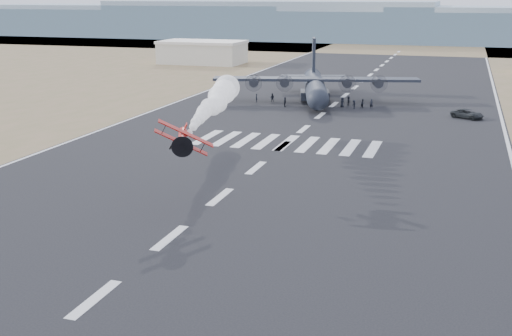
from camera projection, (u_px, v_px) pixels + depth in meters
The scene contains 20 objects.
ground at pixel (94, 299), 43.81m from camera, with size 500.00×500.00×0.00m, color black.
scrub_far at pixel (405, 46), 255.02m from camera, with size 500.00×80.00×0.00m, color olive.
runway_markings at pixel (304, 129), 98.90m from camera, with size 60.00×260.00×0.01m, color silver, non-canonical shape.
ridge_seg_a at pixel (35, 21), 338.62m from camera, with size 150.00×50.00×13.00m, color #8194A4.
ridge_seg_b at pixel (146, 20), 319.11m from camera, with size 150.00×50.00×15.00m, color #8194A4.
ridge_seg_c at pixel (271, 20), 299.59m from camera, with size 150.00×50.00×17.00m, color #8194A4.
ridge_seg_d at pixel (413, 26), 280.86m from camera, with size 150.00×50.00×13.00m, color #8194A4.
hangar_left at pixel (202, 52), 191.47m from camera, with size 24.50×14.50×6.70m.
aerobatic_biplane at pixel (182, 138), 61.40m from camera, with size 5.21×5.33×3.85m.
smoke_trail at pixel (221, 96), 85.72m from camera, with size 8.32×30.45×3.62m.
transport_aircraft at pixel (315, 85), 124.75m from camera, with size 38.89×31.78×11.35m.
support_vehicle at pixel (467, 114), 107.24m from camera, with size 2.47×5.35×1.49m, color black.
crew_a at pixel (256, 98), 123.58m from camera, with size 0.57×0.47×1.57m, color black.
crew_b at pixel (272, 98), 123.44m from camera, with size 0.82×0.50×1.68m, color black.
crew_c at pixel (354, 104), 116.11m from camera, with size 1.03×0.48×1.59m, color black.
crew_d at pixel (285, 102), 117.91m from camera, with size 1.08×0.55×1.85m, color black.
crew_e at pixel (342, 102), 117.90m from camera, with size 0.88×0.54×1.81m, color black.
crew_f at pixel (349, 101), 119.81m from camera, with size 1.52×0.49×1.64m, color black.
crew_g at pixel (371, 104), 116.24m from camera, with size 0.63×0.52×1.73m, color black.
crew_h at pixel (363, 104), 116.69m from camera, with size 0.82×0.51×1.69m, color black.
Camera 1 is at (22.78, -34.59, 20.16)m, focal length 45.00 mm.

